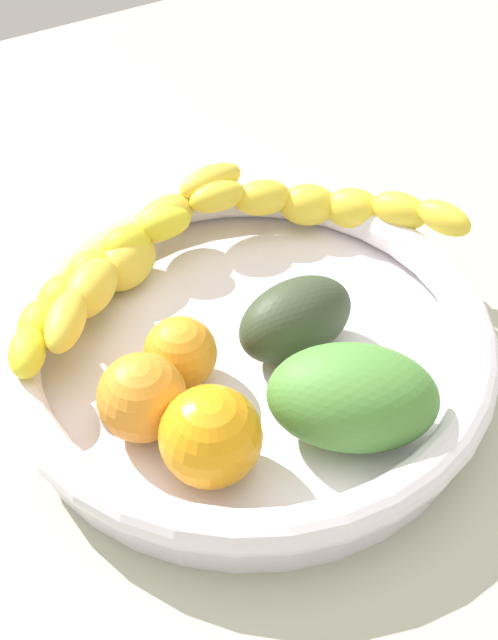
# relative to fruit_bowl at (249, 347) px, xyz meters

# --- Properties ---
(kitchen_counter) EXTENTS (1.20, 1.20, 0.03)m
(kitchen_counter) POSITION_rel_fruit_bowl_xyz_m (0.00, 0.00, -0.04)
(kitchen_counter) COLOR #ACAF98
(kitchen_counter) RESTS_ON ground
(fruit_bowl) EXTENTS (0.35, 0.35, 0.05)m
(fruit_bowl) POSITION_rel_fruit_bowl_xyz_m (0.00, 0.00, 0.00)
(fruit_bowl) COLOR white
(fruit_bowl) RESTS_ON kitchen_counter
(banana_draped_left) EXTENTS (0.14, 0.22, 0.06)m
(banana_draped_left) POSITION_rel_fruit_bowl_xyz_m (-0.11, -0.04, 0.03)
(banana_draped_left) COLOR yellow
(banana_draped_left) RESTS_ON fruit_bowl
(banana_draped_right) EXTENTS (0.12, 0.18, 0.05)m
(banana_draped_right) POSITION_rel_fruit_bowl_xyz_m (-0.09, -0.08, 0.03)
(banana_draped_right) COLOR yellow
(banana_draped_right) RESTS_ON fruit_bowl
(banana_arching_top) EXTENTS (0.15, 0.18, 0.05)m
(banana_arching_top) POSITION_rel_fruit_bowl_xyz_m (-0.08, 0.12, 0.03)
(banana_arching_top) COLOR yellow
(banana_arching_top) RESTS_ON fruit_bowl
(orange_front) EXTENTS (0.06, 0.06, 0.06)m
(orange_front) POSITION_rel_fruit_bowl_xyz_m (0.03, -0.10, 0.03)
(orange_front) COLOR orange
(orange_front) RESTS_ON fruit_bowl
(orange_mid_left) EXTENTS (0.05, 0.05, 0.05)m
(orange_mid_left) POSITION_rel_fruit_bowl_xyz_m (-0.00, -0.05, 0.02)
(orange_mid_left) COLOR orange
(orange_mid_left) RESTS_ON fruit_bowl
(orange_mid_right) EXTENTS (0.07, 0.07, 0.07)m
(orange_mid_right) POSITION_rel_fruit_bowl_xyz_m (0.08, -0.07, 0.03)
(orange_mid_right) COLOR orange
(orange_mid_right) RESTS_ON fruit_bowl
(avocado_dark) EXTENTS (0.06, 0.09, 0.06)m
(avocado_dark) POSITION_rel_fruit_bowl_xyz_m (0.01, 0.03, 0.03)
(avocado_dark) COLOR #34412A
(avocado_dark) RESTS_ON fruit_bowl
(mango_green) EXTENTS (0.13, 0.13, 0.07)m
(mango_green) POSITION_rel_fruit_bowl_xyz_m (0.10, 0.02, 0.03)
(mango_green) COLOR #4D8A39
(mango_green) RESTS_ON fruit_bowl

